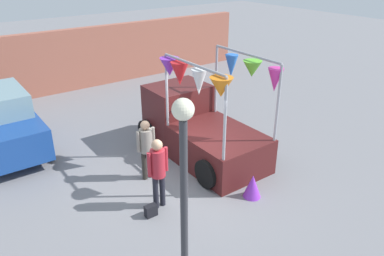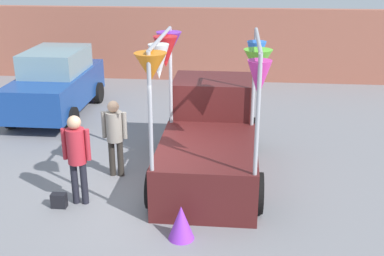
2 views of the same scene
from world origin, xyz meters
The scene contains 9 objects.
ground_plane centered at (0.00, 0.00, 0.00)m, with size 60.00×60.00×0.00m, color slate.
vendor_truck centered at (1.19, 1.08, 0.89)m, with size 2.42×4.10×3.07m.
parked_car centered at (-3.43, 4.47, 0.94)m, with size 1.88×4.00×1.88m.
person_customer centered at (-1.15, -0.62, 1.07)m, with size 0.53×0.34×1.75m.
person_vendor centered at (-0.76, 0.62, 1.00)m, with size 0.53×0.34×1.66m.
handbag centered at (-1.50, -0.82, 0.14)m, with size 0.28×0.16×0.28m, color black.
street_lamp centered at (-2.13, -3.07, 2.42)m, with size 0.32×0.32×3.67m.
brick_boundary_wall centered at (0.00, 8.84, 1.30)m, with size 18.00×0.36×2.60m, color #9E5947.
folded_kite_bundle_violet centered at (0.89, -1.63, 0.30)m, with size 0.44×0.44×0.60m, color purple.
Camera 1 is at (-4.80, -6.95, 5.42)m, focal length 35.00 mm.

